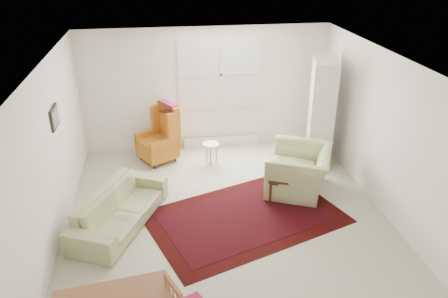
{
  "coord_description": "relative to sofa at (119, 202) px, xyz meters",
  "views": [
    {
      "loc": [
        -0.92,
        -5.75,
        3.99
      ],
      "look_at": [
        0.0,
        0.3,
        1.05
      ],
      "focal_mm": 35.0,
      "sensor_mm": 36.0,
      "label": 1
    }
  ],
  "objects": [
    {
      "name": "room",
      "position": [
        1.67,
        0.16,
        0.86
      ],
      "size": [
        5.04,
        5.54,
        2.51
      ],
      "color": "#BDBAA1",
      "rests_on": "ground"
    },
    {
      "name": "rug",
      "position": [
        1.93,
        -0.13,
        -0.38
      ],
      "size": [
        3.43,
        2.79,
        0.03
      ],
      "primitive_type": null,
      "rotation": [
        0.0,
        0.0,
        0.35
      ],
      "color": "black",
      "rests_on": "ground"
    },
    {
      "name": "sofa",
      "position": [
        0.0,
        0.0,
        0.0
      ],
      "size": [
        1.52,
        2.1,
        0.79
      ],
      "primitive_type": "imported",
      "rotation": [
        0.0,
        0.0,
        1.14
      ],
      "color": "tan",
      "rests_on": "ground"
    },
    {
      "name": "armchair",
      "position": [
        3.02,
        0.59,
        0.06
      ],
      "size": [
        1.42,
        1.49,
        0.91
      ],
      "primitive_type": "imported",
      "rotation": [
        0.0,
        0.0,
        -2.0
      ],
      "color": "tan",
      "rests_on": "ground"
    },
    {
      "name": "wingback_chair",
      "position": [
        0.6,
        2.09,
        0.18
      ],
      "size": [
        0.95,
        0.93,
        1.16
      ],
      "primitive_type": null,
      "rotation": [
        0.0,
        0.0,
        -1.05
      ],
      "color": "#BB6B1C",
      "rests_on": "ground"
    },
    {
      "name": "coffee_table",
      "position": [
        2.71,
        0.4,
        -0.18
      ],
      "size": [
        0.65,
        0.65,
        0.42
      ],
      "primitive_type": null,
      "rotation": [
        0.0,
        0.0,
        -0.31
      ],
      "color": "#3A1D12",
      "rests_on": "ground"
    },
    {
      "name": "stool",
      "position": [
        1.64,
        1.83,
        -0.18
      ],
      "size": [
        0.39,
        0.39,
        0.42
      ],
      "primitive_type": null,
      "rotation": [
        0.0,
        0.0,
        0.3
      ],
      "color": "white",
      "rests_on": "ground"
    },
    {
      "name": "cabinet",
      "position": [
        3.75,
        1.63,
        0.63
      ],
      "size": [
        0.63,
        0.9,
        2.04
      ],
      "primitive_type": null,
      "rotation": [
        0.0,
        0.0,
        -0.27
      ],
      "color": "silver",
      "rests_on": "ground"
    }
  ]
}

